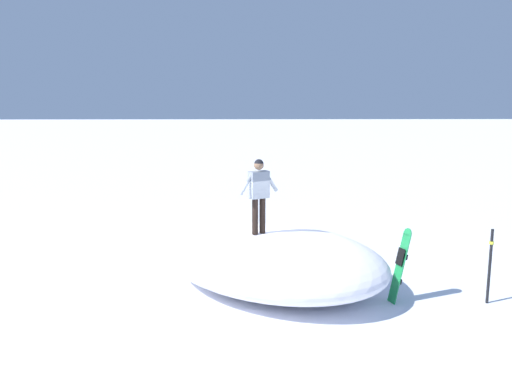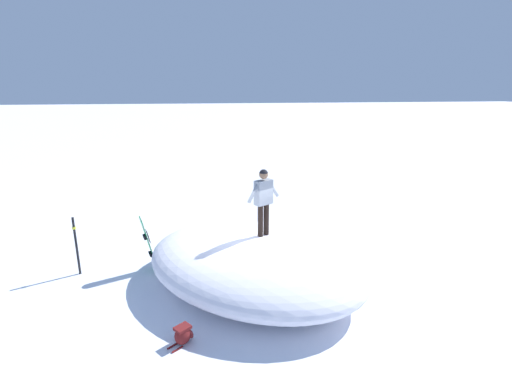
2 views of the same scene
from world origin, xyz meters
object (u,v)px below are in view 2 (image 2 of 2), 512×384
snowboard_primary_upright (148,242)px  backpack_near (183,334)px  trail_marker_pole (76,245)px  snowboarder_standing (263,196)px

snowboard_primary_upright → backpack_near: size_ratio=2.95×
snowboard_primary_upright → trail_marker_pole: bearing=-94.0°
snowboarder_standing → snowboard_primary_upright: 3.51m
snowboard_primary_upright → trail_marker_pole: size_ratio=0.99×
snowboard_primary_upright → trail_marker_pole: trail_marker_pole is taller
snowboarder_standing → trail_marker_pole: 5.22m
snowboard_primary_upright → backpack_near: (3.32, 0.94, -0.63)m
snowboarder_standing → trail_marker_pole: snowboarder_standing is taller
snowboard_primary_upright → trail_marker_pole: (-0.13, -1.87, 0.02)m
backpack_near → trail_marker_pole: size_ratio=0.34×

